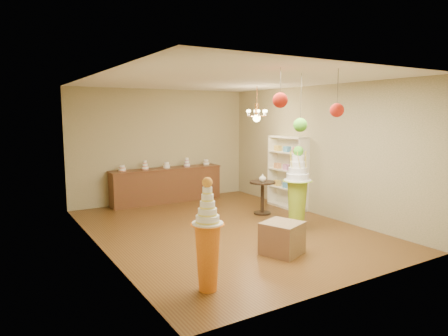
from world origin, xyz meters
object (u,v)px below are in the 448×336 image
pedestal_orange (208,247)px  round_table (262,193)px  sideboard (167,184)px  pedestal_green (297,195)px

pedestal_orange → round_table: bearing=43.4°
pedestal_orange → sideboard: bearing=72.3°
sideboard → pedestal_green: bearing=-73.0°
pedestal_green → sideboard: (-1.17, 3.84, -0.26)m
pedestal_orange → sideboard: 5.59m
pedestal_orange → round_table: size_ratio=1.97×
sideboard → round_table: (1.41, -2.38, 0.02)m
pedestal_green → sideboard: bearing=107.0°
pedestal_orange → round_table: (3.11, 2.94, -0.09)m
sideboard → round_table: 2.76m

